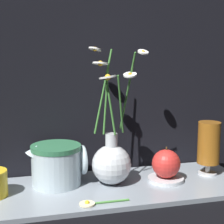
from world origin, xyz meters
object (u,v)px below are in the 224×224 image
object	(u,v)px
tea_glass	(209,144)
ceramic_pitcher	(57,163)
vase_with_flowers	(112,160)
orange_fruit	(166,164)

from	to	relation	value
tea_glass	ceramic_pitcher	bearing A→B (deg)	176.19
vase_with_flowers	ceramic_pitcher	world-z (taller)	vase_with_flowers
vase_with_flowers	tea_glass	bearing A→B (deg)	0.43
ceramic_pitcher	tea_glass	world-z (taller)	tea_glass
ceramic_pitcher	orange_fruit	bearing A→B (deg)	-9.55
tea_glass	orange_fruit	xyz separation A→B (m)	(-0.14, -0.02, -0.04)
vase_with_flowers	ceramic_pitcher	xyz separation A→B (m)	(-0.14, 0.03, -0.01)
orange_fruit	vase_with_flowers	bearing A→B (deg)	173.06
vase_with_flowers	tea_glass	size ratio (longest dim) A/B	2.37
orange_fruit	tea_glass	bearing A→B (deg)	8.31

